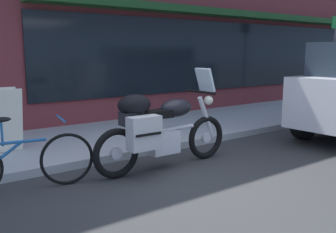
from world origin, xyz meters
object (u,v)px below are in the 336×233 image
at_px(touring_motorcycle, 159,127).
at_px(parking_sign_pole, 333,53).
at_px(sandwich_board_sign, 2,120).
at_px(parked_bicycle, 21,162).

height_order(touring_motorcycle, parking_sign_pole, parking_sign_pole).
distance_m(touring_motorcycle, sandwich_board_sign, 2.48).
relative_size(touring_motorcycle, parking_sign_pole, 0.89).
relative_size(parked_bicycle, sandwich_board_sign, 1.73).
distance_m(parked_bicycle, sandwich_board_sign, 1.60).
distance_m(touring_motorcycle, parking_sign_pole, 7.27).
xyz_separation_m(touring_motorcycle, sandwich_board_sign, (-1.66, 1.84, 0.00)).
height_order(parked_bicycle, parking_sign_pole, parking_sign_pole).
height_order(touring_motorcycle, parked_bicycle, touring_motorcycle).
relative_size(touring_motorcycle, parked_bicycle, 1.32).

